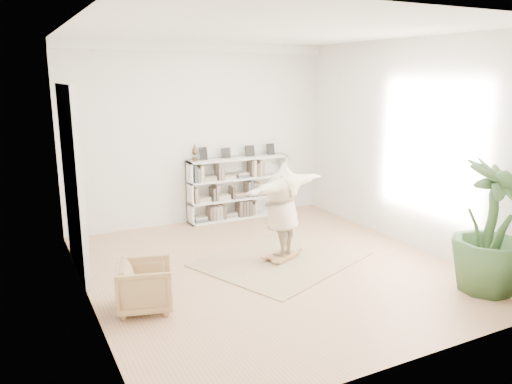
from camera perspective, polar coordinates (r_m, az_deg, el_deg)
floor at (r=8.01m, az=1.68°, el=-8.63°), size 6.00×6.00×0.00m
room_shell at (r=10.12m, az=-6.52°, el=16.16°), size 6.00×6.00×6.00m
doors at (r=8.02m, az=-20.19°, el=1.04°), size 0.09×1.78×2.92m
bookshelf at (r=10.54m, az=-2.10°, el=0.38°), size 2.20×0.35×1.64m
armchair at (r=6.72m, az=-12.56°, el=-10.46°), size 0.86×0.84×0.64m
rug at (r=8.33m, az=2.94°, el=-7.68°), size 3.07×2.79×0.02m
rocker_board at (r=8.31m, az=2.94°, el=-7.30°), size 0.61×0.49×0.11m
person at (r=8.05m, az=3.01°, el=-1.75°), size 1.94×1.18×1.54m
houseplant at (r=7.62m, az=25.28°, el=-3.72°), size 1.34×1.34×1.85m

